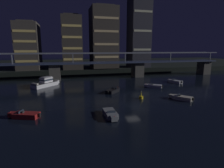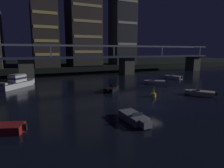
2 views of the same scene
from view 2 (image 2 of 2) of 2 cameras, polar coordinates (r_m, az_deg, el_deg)
name	(u,v)px [view 2 (image 2 of 2)]	position (r m, az deg, el deg)	size (l,w,h in m)	color
ground_plane	(152,106)	(27.59, 12.02, -6.54)	(400.00, 400.00, 0.00)	black
far_riverbank	(56,63)	(104.80, -16.46, 5.95)	(240.00, 80.00, 2.20)	black
river_bridge	(82,62)	(57.74, -9.03, 6.47)	(98.11, 6.40, 9.38)	#4C4944
tower_west_tall	(44,35)	(71.70, -19.68, 13.82)	(8.17, 11.46, 22.37)	#38332D
tower_central	(83,30)	(74.08, -8.69, 15.74)	(11.07, 12.17, 26.51)	#38332D
tower_east_tall	(123,13)	(82.04, 3.25, 20.51)	(9.15, 8.73, 41.40)	#282833
cabin_cruiser_near_left	(17,82)	(45.39, -26.76, 0.43)	(7.63, 8.18, 2.79)	silver
speedboat_near_center	(174,77)	(56.05, 18.10, 1.98)	(3.08, 5.09, 1.16)	silver
speedboat_near_right	(156,82)	(45.97, 13.01, 0.56)	(4.73, 3.93, 1.16)	silver
speedboat_mid_left	(201,93)	(36.73, 25.20, -2.49)	(4.01, 4.68, 1.16)	beige
speedboat_mid_center	(112,89)	(37.00, 0.00, -1.44)	(4.42, 4.36, 1.16)	black
speedboat_far_left	(134,118)	(21.50, 6.71, -10.02)	(1.83, 5.20, 1.16)	gray
channel_buoy	(154,94)	(33.07, 12.40, -2.94)	(0.90, 0.90, 1.76)	yellow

